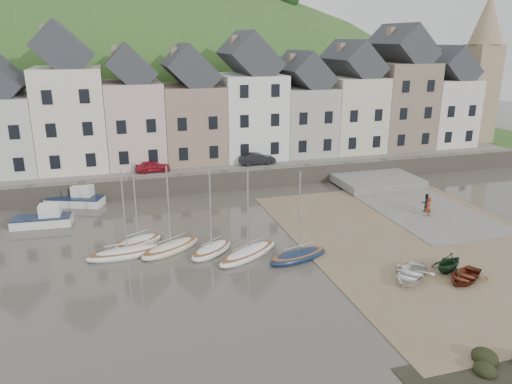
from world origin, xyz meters
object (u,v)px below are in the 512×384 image
object	(u,v)px
person_dark	(426,203)
car_right	(257,159)
sailboat_0	(128,252)
rowboat_green	(449,262)
car_left	(153,166)
rowboat_white	(410,274)
rowboat_red	(464,276)
person_red	(428,207)

from	to	relation	value
person_dark	car_right	distance (m)	17.68
sailboat_0	rowboat_green	world-z (taller)	sailboat_0
person_dark	car_left	world-z (taller)	car_left
rowboat_green	person_dark	size ratio (longest dim) A/B	1.57
rowboat_green	car_left	size ratio (longest dim) A/B	0.73
rowboat_green	person_dark	xyz separation A→B (m)	(5.33, 10.10, 0.19)
car_left	rowboat_white	bearing A→B (deg)	-152.72
car_left	car_right	distance (m)	10.70
rowboat_white	car_right	world-z (taller)	car_right
rowboat_white	car_right	xyz separation A→B (m)	(-2.54, 24.30, 1.80)
rowboat_green	car_left	bearing A→B (deg)	-167.86
rowboat_green	sailboat_0	bearing A→B (deg)	-134.77
rowboat_white	rowboat_red	bearing A→B (deg)	29.63
car_right	rowboat_green	bearing A→B (deg)	-167.79
sailboat_0	person_red	size ratio (longest dim) A/B	3.85
rowboat_green	person_dark	world-z (taller)	person_dark
sailboat_0	rowboat_green	size ratio (longest dim) A/B	2.61
rowboat_red	person_dark	bearing A→B (deg)	126.85
car_left	person_red	bearing A→B (deg)	-127.04
person_red	person_dark	world-z (taller)	person_red
person_dark	sailboat_0	bearing A→B (deg)	9.71
rowboat_white	car_left	bearing A→B (deg)	168.76
person_red	person_dark	size ratio (longest dim) A/B	1.06
rowboat_white	car_right	size ratio (longest dim) A/B	0.92
car_left	rowboat_green	bearing A→B (deg)	-147.52
rowboat_green	car_left	distance (m)	29.01
rowboat_green	car_right	size ratio (longest dim) A/B	0.64
rowboat_white	person_red	size ratio (longest dim) A/B	2.12
sailboat_0	car_right	bearing A→B (deg)	48.70
rowboat_green	person_red	world-z (taller)	person_red
rowboat_red	person_red	bearing A→B (deg)	126.89
rowboat_green	rowboat_red	world-z (taller)	rowboat_green
rowboat_red	car_left	size ratio (longest dim) A/B	0.92
rowboat_white	car_left	distance (m)	27.73
sailboat_0	car_left	distance (m)	16.27
person_dark	car_left	xyz separation A→B (m)	(-21.44, 13.98, 1.28)
car_left	car_right	xyz separation A→B (m)	(10.70, 0.00, 0.06)
sailboat_0	rowboat_green	bearing A→B (deg)	-23.13
person_dark	car_right	xyz separation A→B (m)	(-10.74, 13.98, 1.33)
rowboat_white	person_dark	bearing A→B (deg)	101.71
rowboat_green	person_red	size ratio (longest dim) A/B	1.47
rowboat_red	rowboat_white	bearing A→B (deg)	-139.34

